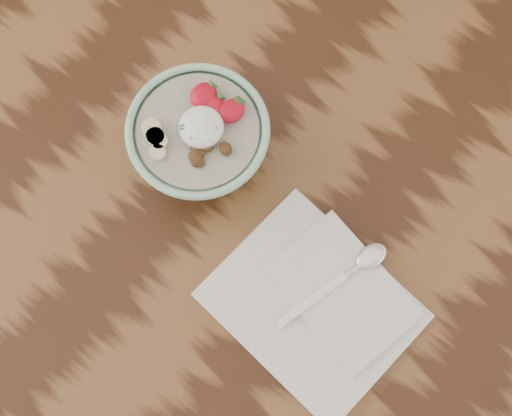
# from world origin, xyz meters

# --- Properties ---
(table) EXTENTS (1.60, 0.90, 0.75)m
(table) POSITION_xyz_m (0.00, 0.00, 0.66)
(table) COLOR #331A0C
(table) RESTS_ON ground
(breakfast_bowl) EXTENTS (0.17, 0.17, 0.12)m
(breakfast_bowl) POSITION_xyz_m (-0.01, -0.04, 0.81)
(breakfast_bowl) COLOR #92C5A1
(breakfast_bowl) RESTS_ON table
(napkin) EXTENTS (0.25, 0.21, 0.01)m
(napkin) POSITION_xyz_m (0.23, -0.09, 0.76)
(napkin) COLOR silver
(napkin) RESTS_ON table
(spoon) EXTENTS (0.06, 0.17, 0.01)m
(spoon) POSITION_xyz_m (0.24, -0.03, 0.77)
(spoon) COLOR silver
(spoon) RESTS_ON napkin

